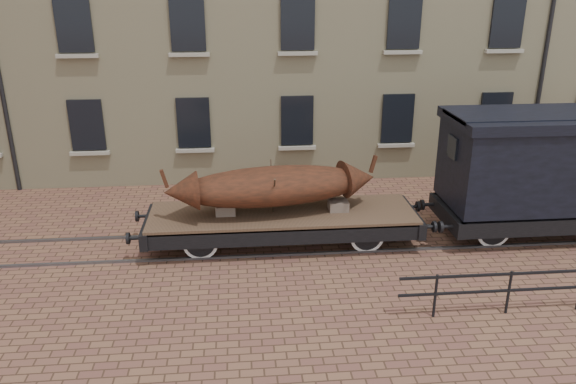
{
  "coord_description": "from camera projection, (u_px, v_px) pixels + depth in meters",
  "views": [
    {
      "loc": [
        -1.0,
        -13.69,
        6.72
      ],
      "look_at": [
        0.28,
        0.5,
        1.3
      ],
      "focal_mm": 35.0,
      "sensor_mm": 36.0,
      "label": 1
    }
  ],
  "objects": [
    {
      "name": "flatcar_wagon",
      "position": [
        282.0,
        218.0,
        14.96
      ],
      "size": [
        7.94,
        2.15,
        1.2
      ],
      "color": "brown",
      "rests_on": "ground"
    },
    {
      "name": "iron_boat",
      "position": [
        273.0,
        186.0,
        14.61
      ],
      "size": [
        5.65,
        2.16,
        1.4
      ],
      "color": "#532414",
      "rests_on": "flatcar_wagon"
    },
    {
      "name": "ground",
      "position": [
        279.0,
        244.0,
        15.22
      ],
      "size": [
        90.0,
        90.0,
        0.0
      ],
      "primitive_type": "plane",
      "color": "brown"
    },
    {
      "name": "rail_track",
      "position": [
        279.0,
        243.0,
        15.21
      ],
      "size": [
        30.0,
        1.52,
        0.06
      ],
      "color": "#59595E",
      "rests_on": "ground"
    },
    {
      "name": "goods_van",
      "position": [
        556.0,
        160.0,
        15.07
      ],
      "size": [
        6.71,
        2.45,
        3.47
      ],
      "color": "black",
      "rests_on": "ground"
    }
  ]
}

